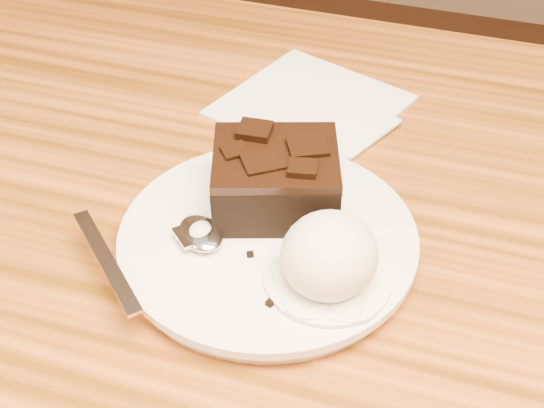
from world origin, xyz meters
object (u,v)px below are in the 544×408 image
(brownie, at_px, (276,182))
(spoon, at_px, (201,235))
(plate, at_px, (268,243))
(ice_cream_scoop, at_px, (329,255))
(napkin, at_px, (310,104))

(brownie, relative_size, spoon, 0.55)
(plate, relative_size, ice_cream_scoop, 3.16)
(brownie, relative_size, ice_cream_scoop, 1.31)
(brownie, distance_m, ice_cream_scoop, 0.09)
(spoon, distance_m, napkin, 0.23)
(spoon, relative_size, napkin, 1.13)
(ice_cream_scoop, distance_m, napkin, 0.25)
(ice_cream_scoop, xyz_separation_m, spoon, (-0.10, 0.01, -0.02))
(ice_cream_scoop, bearing_deg, plate, 149.60)
(ice_cream_scoop, bearing_deg, spoon, 173.94)
(ice_cream_scoop, distance_m, spoon, 0.10)
(plate, height_order, spoon, spoon)
(ice_cream_scoop, relative_size, spoon, 0.42)
(ice_cream_scoop, xyz_separation_m, napkin, (-0.08, 0.24, -0.04))
(plate, bearing_deg, spoon, -154.58)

